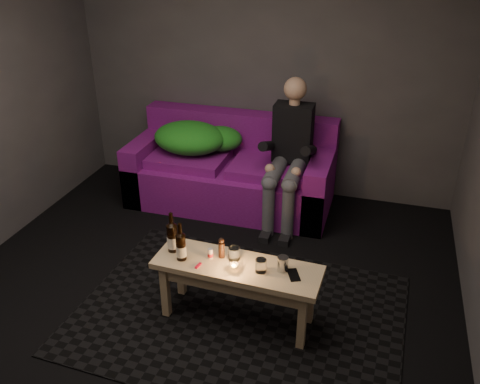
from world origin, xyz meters
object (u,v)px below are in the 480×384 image
Objects in this scene: sofa at (232,173)px; beer_bottle_b at (181,246)px; steel_cup at (283,264)px; person at (289,151)px; coffee_table at (237,275)px; beer_bottle_a at (172,237)px.

beer_bottle_b is at bearing -83.91° from sofa.
person is at bearing 100.52° from steel_cup.
beer_bottle_a reaches higher than coffee_table.
steel_cup is (0.32, 0.03, 0.14)m from coffee_table.
coffee_table is at bearing -175.01° from steel_cup.
beer_bottle_a is at bearing 179.50° from steel_cup.
beer_bottle_b is (0.19, -1.81, 0.27)m from sofa.
steel_cup is (0.82, -0.01, -0.06)m from beer_bottle_a.
beer_bottle_a is 0.82m from steel_cup.
sofa is 6.56× the size of beer_bottle_a.
beer_bottle_a is 0.13m from beer_bottle_b.
person is 1.70m from beer_bottle_b.
coffee_table is (0.59, -1.77, 0.08)m from sofa.
beer_bottle_b reaches higher than steel_cup.
beer_bottle_b is (-0.40, -0.05, 0.19)m from coffee_table.
sofa is 19.19× the size of steel_cup.
sofa is at bearing 96.09° from beer_bottle_b.
beer_bottle_a is at bearing 176.00° from coffee_table.
sofa is at bearing 93.08° from beer_bottle_a.
steel_cup is at bearing -79.48° from person.
beer_bottle_a is 1.08× the size of beer_bottle_b.
steel_cup is at bearing -0.50° from beer_bottle_a.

